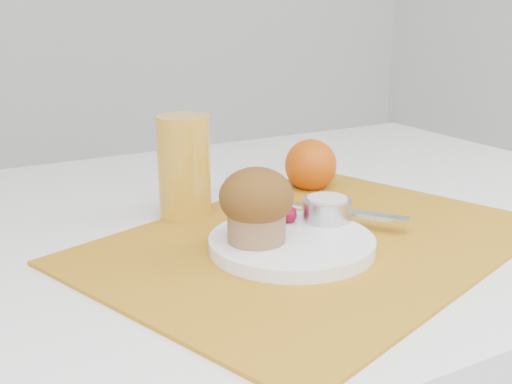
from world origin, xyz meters
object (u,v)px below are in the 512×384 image
plate (292,244)px  orange (311,165)px  muffin (256,204)px  juice_glass (184,168)px

plate → orange: 0.25m
orange → muffin: muffin is taller
plate → muffin: muffin is taller
orange → muffin: bearing=-136.7°
plate → muffin: bearing=165.5°
orange → muffin: 0.27m
orange → muffin: (-0.19, -0.18, 0.02)m
muffin → juice_glass: bearing=95.2°
plate → orange: orange is taller
juice_glass → plate: bearing=-72.4°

